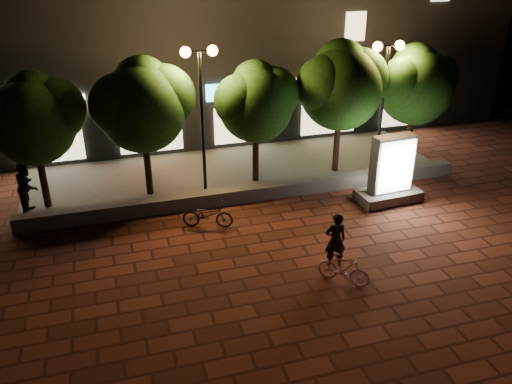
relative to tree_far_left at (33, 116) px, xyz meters
name	(u,v)px	position (x,y,z in m)	size (l,w,h in m)	color
ground	(292,259)	(6.95, -5.46, -3.29)	(80.00, 80.00, 0.00)	maroon
retaining_wall	(253,193)	(6.95, -1.46, -3.04)	(16.00, 0.45, 0.50)	#5F5C58
sidewalk	(236,171)	(6.95, 1.04, -3.25)	(16.00, 5.00, 0.08)	#5F5C58
building_block	(199,19)	(6.94, 7.53, 1.70)	(28.00, 8.12, 11.30)	black
tree_far_left	(33,116)	(0.00, 0.00, 0.00)	(3.36, 2.80, 4.63)	black
tree_left	(143,102)	(3.50, 0.00, 0.15)	(3.60, 3.00, 4.89)	black
tree_mid	(256,99)	(7.50, 0.00, -0.08)	(3.24, 2.70, 4.50)	black
tree_right	(342,83)	(10.80, 0.00, 0.27)	(3.72, 3.10, 5.07)	black
tree_far_right	(417,82)	(14.00, 0.00, 0.08)	(3.48, 2.90, 4.76)	black
street_lamp_left	(200,83)	(5.45, -0.26, 0.74)	(1.26, 0.36, 5.18)	black
street_lamp_right	(386,73)	(12.45, -0.26, 0.60)	(1.26, 0.36, 4.98)	black
ad_kiosk	(391,175)	(11.52, -2.90, -2.31)	(2.32, 1.27, 2.43)	#5F5C58
scooter_pink	(344,269)	(7.88, -6.95, -2.85)	(0.41, 1.47, 0.88)	#CC82A0
rider	(335,240)	(7.96, -6.16, -2.44)	(0.62, 0.41, 1.70)	black
scooter_parked	(208,215)	(4.99, -2.93, -2.86)	(0.57, 1.64, 0.86)	black
pedestrian	(27,186)	(-0.55, -0.29, -2.29)	(0.89, 0.69, 1.83)	black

